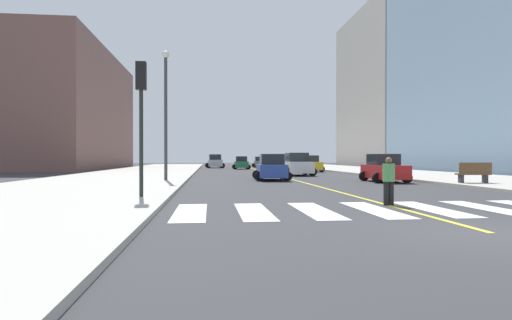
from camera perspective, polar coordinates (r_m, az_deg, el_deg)
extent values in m
plane|color=#333335|center=(9.95, 29.46, -8.70)|extent=(220.00, 220.00, 0.00)
cube|color=#B2ADA3|center=(33.27, 26.40, -2.23)|extent=(10.00, 120.00, 0.15)
cube|color=#B2ADA3|center=(28.75, -19.26, -2.61)|extent=(10.00, 120.00, 0.15)
cube|color=silver|center=(12.09, -8.92, -7.02)|extent=(0.90, 4.00, 0.01)
cube|color=silver|center=(12.14, -0.34, -6.98)|extent=(0.90, 4.00, 0.01)
cube|color=silver|center=(12.46, 7.99, -6.80)|extent=(0.90, 4.00, 0.01)
cube|color=silver|center=(13.01, 15.74, -6.50)|extent=(0.90, 4.00, 0.01)
cube|color=silver|center=(13.79, 22.73, -6.13)|extent=(0.90, 4.00, 0.01)
cube|color=silver|center=(14.74, 28.90, -5.73)|extent=(0.90, 4.00, 0.01)
cube|color=yellow|center=(48.34, 0.56, -1.47)|extent=(0.16, 80.00, 0.01)
cube|color=#B2ADA3|center=(78.52, 19.84, 8.95)|extent=(18.00, 24.00, 26.60)
cube|color=brown|center=(64.82, -25.92, 6.07)|extent=(16.00, 32.00, 16.08)
cube|color=#B7B7BC|center=(62.06, -5.62, -0.40)|extent=(2.22, 4.54, 0.95)
cube|color=#1E2328|center=(61.79, -5.61, 0.39)|extent=(1.80, 2.30, 0.80)
cylinder|color=black|center=(63.51, -4.77, -0.71)|extent=(0.73, 0.27, 0.72)
cylinder|color=black|center=(63.40, -6.62, -0.72)|extent=(0.73, 0.27, 0.72)
cylinder|color=black|center=(60.76, -4.58, -0.76)|extent=(0.73, 0.27, 0.72)
cylinder|color=black|center=(60.64, -6.52, -0.76)|extent=(0.73, 0.27, 0.72)
cube|color=red|center=(27.70, 17.07, -1.53)|extent=(1.91, 4.01, 0.85)
cube|color=#1E2328|center=(27.91, 16.90, 0.05)|extent=(1.57, 2.02, 0.72)
cylinder|color=black|center=(26.24, 16.20, -2.35)|extent=(0.65, 0.23, 0.64)
cylinder|color=black|center=(26.94, 19.84, -2.29)|extent=(0.65, 0.23, 0.64)
cylinder|color=black|center=(28.55, 14.46, -2.13)|extent=(0.65, 0.23, 0.64)
cylinder|color=black|center=(29.19, 17.85, -2.08)|extent=(0.65, 0.23, 0.64)
cube|color=#236B42|center=(55.46, -2.03, -0.60)|extent=(1.77, 3.80, 0.81)
cube|color=#1E2328|center=(55.23, -2.02, 0.15)|extent=(1.47, 1.91, 0.68)
cylinder|color=black|center=(56.69, -1.22, -0.90)|extent=(0.61, 0.21, 0.61)
cylinder|color=black|center=(56.59, -2.98, -0.90)|extent=(0.61, 0.21, 0.61)
cylinder|color=black|center=(54.36, -1.04, -0.95)|extent=(0.61, 0.21, 0.61)
cylinder|color=black|center=(54.26, -2.88, -0.95)|extent=(0.61, 0.21, 0.61)
cube|color=gold|center=(45.71, 7.41, -0.78)|extent=(1.84, 3.97, 0.85)
cube|color=#1E2328|center=(45.93, 7.34, 0.18)|extent=(1.53, 1.99, 0.72)
cylinder|color=black|center=(44.31, 6.66, -1.23)|extent=(0.64, 0.21, 0.64)
cylinder|color=black|center=(44.77, 8.93, -1.22)|extent=(0.64, 0.21, 0.64)
cylinder|color=black|center=(46.69, 5.95, -1.15)|extent=(0.64, 0.21, 0.64)
cylinder|color=black|center=(47.13, 8.11, -1.14)|extent=(0.64, 0.21, 0.64)
cube|color=#2D479E|center=(28.54, 2.10, -1.45)|extent=(2.00, 4.07, 0.85)
cube|color=#1E2328|center=(28.29, 2.15, 0.09)|extent=(1.61, 2.06, 0.72)
cylinder|color=black|center=(29.88, 3.63, -2.00)|extent=(0.65, 0.24, 0.64)
cylinder|color=black|center=(29.71, 0.11, -2.02)|extent=(0.65, 0.24, 0.64)
cylinder|color=black|center=(27.43, 4.27, -2.22)|extent=(0.65, 0.24, 0.64)
cylinder|color=black|center=(27.24, 0.43, -2.23)|extent=(0.65, 0.24, 0.64)
cube|color=silver|center=(36.08, 5.64, -0.97)|extent=(1.98, 4.36, 0.93)
cube|color=#1E2328|center=(36.32, 5.55, 0.36)|extent=(1.67, 2.18, 0.79)
cylinder|color=black|center=(34.57, 4.47, -1.63)|extent=(0.71, 0.23, 0.71)
cylinder|color=black|center=(35.00, 7.71, -1.61)|extent=(0.71, 0.23, 0.71)
cylinder|color=black|center=(37.22, 3.69, -1.49)|extent=(0.71, 0.23, 0.71)
cylinder|color=black|center=(37.63, 6.70, -1.47)|extent=(0.71, 0.23, 0.71)
cube|color=slate|center=(65.47, 0.50, -0.46)|extent=(1.84, 3.80, 0.80)
cube|color=#1E2328|center=(65.68, 0.48, 0.17)|extent=(1.50, 1.92, 0.68)
cylinder|color=black|center=(64.26, -0.19, -0.75)|extent=(0.61, 0.22, 0.60)
cylinder|color=black|center=(64.39, 1.34, -0.75)|extent=(0.61, 0.22, 0.60)
cylinder|color=black|center=(66.57, -0.32, -0.71)|extent=(0.61, 0.22, 0.60)
cylinder|color=black|center=(66.70, 1.16, -0.71)|extent=(0.61, 0.22, 0.60)
cylinder|color=black|center=(15.55, -15.34, 2.21)|extent=(0.14, 0.14, 3.82)
cube|color=black|center=(15.82, -15.36, 10.98)|extent=(0.36, 0.28, 1.00)
sphere|color=red|center=(16.05, -15.26, 11.92)|extent=(0.18, 0.18, 0.18)
sphere|color=orange|center=(15.99, -15.26, 10.86)|extent=(0.18, 0.18, 0.18)
sphere|color=green|center=(15.94, -15.25, 9.80)|extent=(0.18, 0.18, 0.18)
cube|color=brown|center=(26.11, 27.42, -1.71)|extent=(1.84, 0.71, 0.08)
cube|color=brown|center=(25.89, 27.68, -0.98)|extent=(1.80, 0.21, 0.60)
cube|color=#2D2D33|center=(25.80, 26.10, -2.31)|extent=(0.14, 0.48, 0.44)
cube|color=#2D2D33|center=(26.45, 28.70, -2.25)|extent=(0.14, 0.48, 0.44)
cylinder|color=black|center=(14.29, 17.30, -4.36)|extent=(0.18, 0.18, 0.77)
cylinder|color=black|center=(14.35, 17.89, -4.34)|extent=(0.18, 0.18, 0.77)
cylinder|color=#47844C|center=(14.28, 17.60, -1.64)|extent=(0.39, 0.39, 0.58)
sphere|color=brown|center=(14.27, 17.60, -0.05)|extent=(0.21, 0.21, 0.21)
cylinder|color=#38383D|center=(26.68, -12.17, 5.54)|extent=(0.20, 0.20, 7.64)
sphere|color=silver|center=(27.33, -12.18, 13.86)|extent=(0.44, 0.44, 0.44)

